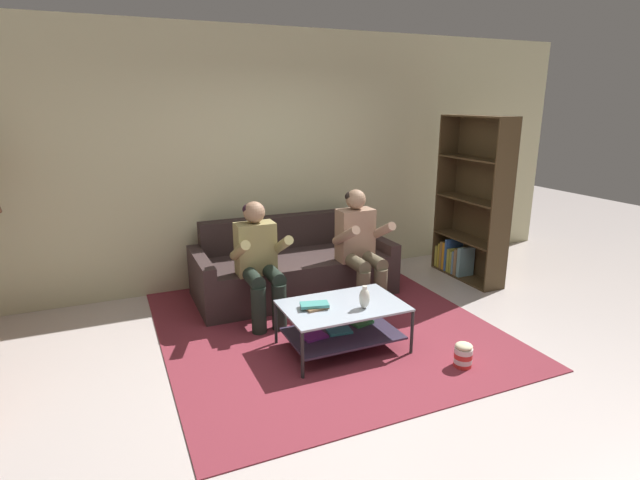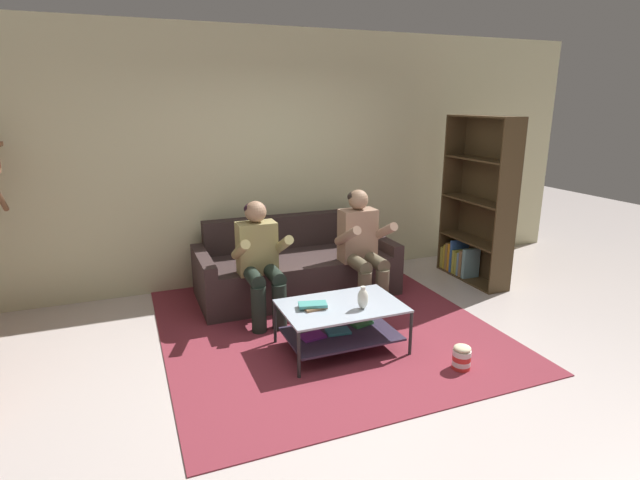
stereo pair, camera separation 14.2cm
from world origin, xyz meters
name	(u,v)px [view 1 (the left image)]	position (x,y,z in m)	size (l,w,h in m)	color
ground	(365,370)	(0.00, 0.00, 0.00)	(16.80, 16.80, 0.00)	beige
back_partition	(267,159)	(0.00, 2.46, 1.45)	(8.40, 0.12, 2.90)	beige
couch	(293,269)	(0.06, 1.81, 0.28)	(2.17, 0.95, 0.83)	#382A29
person_seated_left	(259,258)	(-0.49, 1.26, 0.65)	(0.50, 0.58, 1.18)	#1F2A22
person_seated_right	(360,243)	(0.61, 1.26, 0.67)	(0.50, 0.58, 1.22)	brown
coffee_table	(342,320)	(-0.01, 0.40, 0.28)	(1.03, 0.67, 0.42)	#ABB8C7
area_rug	(319,321)	(0.03, 0.98, 0.01)	(3.00, 3.37, 0.01)	maroon
vase	(364,298)	(0.13, 0.26, 0.51)	(0.09, 0.09, 0.20)	silver
book_stack	(315,306)	(-0.26, 0.43, 0.44)	(0.26, 0.19, 0.05)	#9A6E49
bookshelf	(470,215)	(2.25, 1.50, 0.77)	(0.30, 1.02, 1.95)	#46341E
popcorn_tub	(463,355)	(0.75, -0.28, 0.11)	(0.15, 0.15, 0.22)	red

